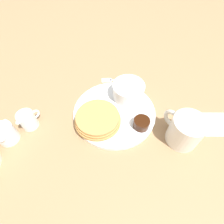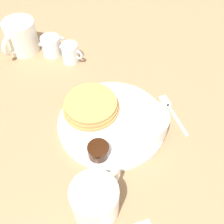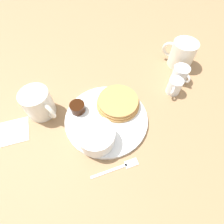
% 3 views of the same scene
% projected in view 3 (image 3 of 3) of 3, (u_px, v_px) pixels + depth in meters
% --- Properties ---
extents(ground_plane, '(4.00, 4.00, 0.00)m').
position_uv_depth(ground_plane, '(106.00, 120.00, 0.56)').
color(ground_plane, '#93704C').
extents(plate, '(0.26, 0.26, 0.01)m').
position_uv_depth(plate, '(106.00, 119.00, 0.55)').
color(plate, white).
rests_on(plate, ground_plane).
extents(pancake_stack, '(0.14, 0.14, 0.03)m').
position_uv_depth(pancake_stack, '(118.00, 102.00, 0.56)').
color(pancake_stack, '#B78447').
rests_on(pancake_stack, plate).
extents(bowl, '(0.10, 0.10, 0.05)m').
position_uv_depth(bowl, '(96.00, 136.00, 0.48)').
color(bowl, white).
rests_on(bowl, plate).
extents(syrup_cup, '(0.05, 0.05, 0.03)m').
position_uv_depth(syrup_cup, '(78.00, 107.00, 0.55)').
color(syrup_cup, black).
rests_on(syrup_cup, plate).
extents(butter_ramekin, '(0.05, 0.05, 0.04)m').
position_uv_depth(butter_ramekin, '(90.00, 141.00, 0.49)').
color(butter_ramekin, white).
rests_on(butter_ramekin, plate).
extents(coffee_mug, '(0.09, 0.12, 0.09)m').
position_uv_depth(coffee_mug, '(39.00, 104.00, 0.53)').
color(coffee_mug, silver).
rests_on(coffee_mug, ground_plane).
extents(creamer_pitcher_near, '(0.06, 0.05, 0.06)m').
position_uv_depth(creamer_pitcher_near, '(174.00, 86.00, 0.59)').
color(creamer_pitcher_near, white).
rests_on(creamer_pitcher_near, ground_plane).
extents(creamer_pitcher_far, '(0.06, 0.08, 0.06)m').
position_uv_depth(creamer_pitcher_far, '(180.00, 74.00, 0.63)').
color(creamer_pitcher_far, white).
rests_on(creamer_pitcher_far, ground_plane).
extents(fork, '(0.13, 0.04, 0.00)m').
position_uv_depth(fork, '(120.00, 167.00, 0.47)').
color(fork, silver).
rests_on(fork, ground_plane).
extents(napkin, '(0.13, 0.11, 0.00)m').
position_uv_depth(napkin, '(9.00, 132.00, 0.53)').
color(napkin, white).
rests_on(napkin, ground_plane).
extents(second_mug, '(0.09, 0.12, 0.09)m').
position_uv_depth(second_mug, '(182.00, 54.00, 0.66)').
color(second_mug, silver).
rests_on(second_mug, ground_plane).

